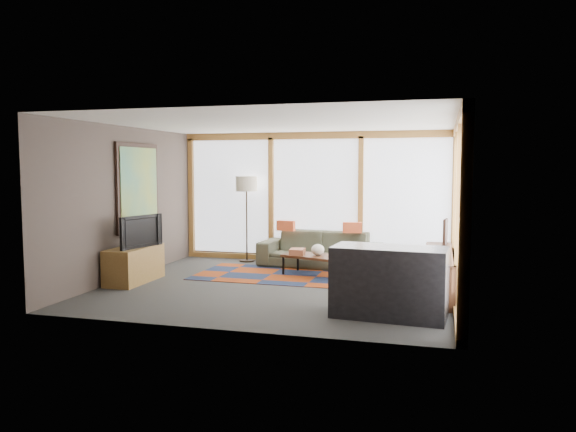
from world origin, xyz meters
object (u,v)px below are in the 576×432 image
(sofa, at_px, (320,249))
(floor_lamp, at_px, (247,219))
(coffee_table, at_px, (315,266))
(television, at_px, (137,231))
(tv_console, at_px, (134,264))
(bookshelf, at_px, (439,272))
(bar_counter, at_px, (389,282))

(sofa, distance_m, floor_lamp, 1.66)
(coffee_table, height_order, television, television)
(tv_console, distance_m, television, 0.57)
(floor_lamp, height_order, coffee_table, floor_lamp)
(bookshelf, xyz_separation_m, tv_console, (-4.88, -0.54, -0.01))
(sofa, relative_size, coffee_table, 2.08)
(tv_console, bearing_deg, bar_counter, -14.25)
(tv_console, relative_size, television, 1.28)
(sofa, height_order, coffee_table, sofa)
(coffee_table, distance_m, bar_counter, 2.84)
(floor_lamp, relative_size, television, 1.87)
(sofa, bearing_deg, bookshelf, -32.81)
(bookshelf, relative_size, tv_console, 2.09)
(tv_console, relative_size, bar_counter, 0.83)
(floor_lamp, distance_m, bar_counter, 4.76)
(coffee_table, bearing_deg, television, -153.87)
(tv_console, distance_m, bar_counter, 4.42)
(coffee_table, bearing_deg, bookshelf, -20.14)
(sofa, height_order, television, television)
(tv_console, height_order, bar_counter, bar_counter)
(floor_lamp, relative_size, tv_console, 1.46)
(bookshelf, bearing_deg, floor_lamp, 153.26)
(floor_lamp, bearing_deg, coffee_table, -34.07)
(coffee_table, xyz_separation_m, tv_console, (-2.78, -1.31, 0.11))
(bar_counter, bearing_deg, tv_console, 170.50)
(floor_lamp, distance_m, television, 2.66)
(sofa, height_order, floor_lamp, floor_lamp)
(sofa, distance_m, tv_console, 3.48)
(bookshelf, height_order, television, television)
(sofa, xyz_separation_m, bar_counter, (1.61, -3.31, 0.12))
(floor_lamp, bearing_deg, tv_console, -114.60)
(bookshelf, xyz_separation_m, bar_counter, (-0.60, -1.62, 0.14))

